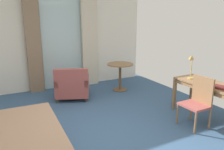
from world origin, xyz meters
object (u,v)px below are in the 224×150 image
object	(u,v)px
desk_lamp	(191,61)
desk_chair	(198,100)
writing_desk	(213,88)
closed_book	(221,87)
armchair_by_window	(72,86)
round_cafe_table	(120,71)

from	to	relation	value
desk_lamp	desk_chair	bearing A→B (deg)	-124.98
writing_desk	desk_lamp	xyz separation A→B (m)	(0.01, 0.60, 0.43)
closed_book	desk_lamp	bearing A→B (deg)	67.54
armchair_by_window	round_cafe_table	bearing A→B (deg)	2.58
desk_chair	round_cafe_table	world-z (taller)	desk_chair
closed_book	armchair_by_window	distance (m)	3.29
writing_desk	desk_chair	size ratio (longest dim) A/B	1.63
closed_book	round_cafe_table	xyz separation A→B (m)	(-0.59, 2.66, -0.19)
desk_chair	round_cafe_table	size ratio (longest dim) A/B	1.25
desk_chair	closed_book	size ratio (longest dim) A/B	3.17
desk_chair	armchair_by_window	size ratio (longest dim) A/B	0.93
desk_chair	closed_book	world-z (taller)	desk_chair
armchair_by_window	writing_desk	bearing A→B (deg)	-48.95
writing_desk	desk_lamp	world-z (taller)	desk_lamp
desk_lamp	closed_book	distance (m)	0.90
closed_book	armchair_by_window	xyz separation A→B (m)	(-1.97, 2.60, -0.42)
desk_chair	round_cafe_table	distance (m)	2.50
desk_lamp	round_cafe_table	size ratio (longest dim) A/B	0.68
desk_chair	round_cafe_table	xyz separation A→B (m)	(-0.23, 2.49, 0.05)
writing_desk	desk_chair	xyz separation A→B (m)	(-0.45, -0.06, -0.13)
armchair_by_window	round_cafe_table	distance (m)	1.40
closed_book	round_cafe_table	world-z (taller)	closed_book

